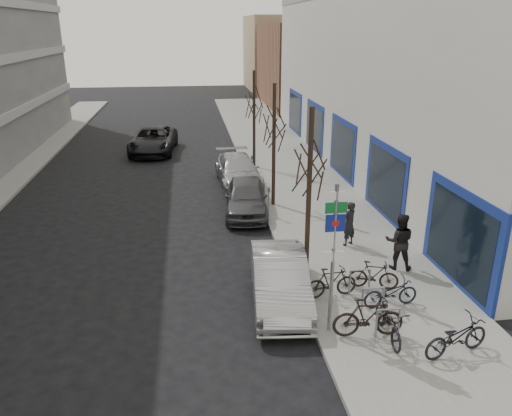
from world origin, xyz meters
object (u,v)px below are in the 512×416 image
object	(u,v)px
bike_mid_inner	(331,282)
lane_car	(153,140)
pedestrian_near	(349,224)
parked_car_mid	(246,197)
bike_rack	(373,297)
meter_mid	(269,199)
tree_mid	(274,117)
bike_near_right	(368,317)
bike_far_inner	(374,275)
tree_far	(254,97)
bike_far_curb	(457,334)
meter_back	(252,165)
bike_mid_curb	(391,290)
parked_car_back	(238,170)
highway_sign_pole	(334,250)
parked_car_front	(280,280)
pedestrian_far	(399,241)
bike_near_left	(389,319)
meter_front	(297,255)
tree_near	(310,153)

from	to	relation	value
bike_mid_inner	lane_car	xyz separation A→B (m)	(-6.24, 19.76, 0.17)
pedestrian_near	parked_car_mid	bearing A→B (deg)	-83.59
bike_rack	meter_mid	size ratio (longest dim) A/B	1.78
tree_mid	bike_near_right	world-z (taller)	tree_mid
bike_near_right	bike_far_inner	bearing A→B (deg)	-19.45
tree_far	bike_far_curb	bearing A→B (deg)	-81.89
meter_back	bike_mid_curb	size ratio (longest dim) A/B	0.77
bike_mid_curb	parked_car_mid	size ratio (longest dim) A/B	0.37
tree_mid	parked_car_back	xyz separation A→B (m)	(-1.20, 3.77, -3.37)
highway_sign_pole	parked_car_front	size ratio (longest dim) A/B	0.93
lane_car	pedestrian_far	bearing A→B (deg)	-58.90
parked_car_front	bike_far_inner	bearing A→B (deg)	8.35
tree_mid	parked_car_front	size ratio (longest dim) A/B	1.22
bike_far_inner	bike_near_right	bearing A→B (deg)	175.93
bike_mid_curb	pedestrian_far	world-z (taller)	pedestrian_far
tree_far	parked_car_mid	size ratio (longest dim) A/B	1.24
tree_far	bike_near_right	bearing A→B (deg)	-87.65
bike_rack	bike_near_left	world-z (taller)	bike_near_left
highway_sign_pole	pedestrian_far	distance (m)	4.73
bike_near_right	pedestrian_near	distance (m)	5.79
meter_front	meter_mid	distance (m)	5.50
parked_car_mid	parked_car_back	world-z (taller)	parked_car_mid
tree_mid	bike_mid_curb	world-z (taller)	tree_mid
bike_near_right	bike_mid_inner	xyz separation A→B (m)	(-0.38, 2.08, -0.08)
bike_far_curb	parked_car_mid	distance (m)	11.48
highway_sign_pole	lane_car	world-z (taller)	highway_sign_pole
highway_sign_pole	parked_car_mid	xyz separation A→B (m)	(-1.10, 9.38, -1.70)
tree_near	bike_near_right	bearing A→B (deg)	-79.97
meter_front	bike_mid_curb	world-z (taller)	meter_front
bike_rack	parked_car_mid	distance (m)	9.12
bike_mid_curb	bike_mid_inner	world-z (taller)	bike_mid_curb
bike_near_right	tree_mid	bearing A→B (deg)	7.91
bike_far_inner	pedestrian_far	world-z (taller)	pedestrian_far
tree_mid	lane_car	world-z (taller)	tree_mid
pedestrian_near	pedestrian_far	world-z (taller)	pedestrian_far
tree_far	bike_mid_curb	size ratio (longest dim) A/B	3.35
pedestrian_near	lane_car	bearing A→B (deg)	-95.82
meter_back	bike_near_right	world-z (taller)	meter_back
bike_near_left	parked_car_back	size ratio (longest dim) A/B	0.36
bike_mid_curb	bike_far_inner	world-z (taller)	bike_mid_curb
lane_car	pedestrian_far	distance (m)	20.31
bike_far_inner	bike_near_left	bearing A→B (deg)	-172.45
bike_mid_inner	bike_rack	bearing A→B (deg)	-146.24
bike_far_inner	pedestrian_near	size ratio (longest dim) A/B	0.91
tree_mid	meter_front	distance (m)	7.70
tree_far	bike_near_left	bearing A→B (deg)	-85.97
bike_near_left	bike_mid_curb	distance (m)	1.61
meter_mid	parked_car_mid	xyz separation A→B (m)	(-0.85, 0.87, -0.16)
highway_sign_pole	meter_mid	distance (m)	8.65
highway_sign_pole	tree_near	size ratio (longest dim) A/B	0.76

